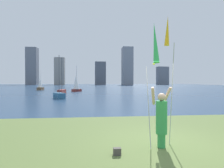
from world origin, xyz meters
TOP-DOWN VIEW (x-y plane):
  - ground at (0.00, 50.95)m, footprint 120.00×138.00m
  - person at (-0.22, -0.40)m, footprint 0.66×0.49m
  - kite_flag_left at (-0.58, -0.86)m, footprint 0.16×1.05m
  - kite_flag_right at (0.14, 0.05)m, footprint 0.16×0.67m
  - bag at (-1.61, -0.85)m, footprint 0.21×0.15m
  - sailboat_0 at (-6.85, 23.77)m, footprint 0.95×2.85m
  - sailboat_1 at (-5.29, 30.86)m, footprint 1.84×2.01m
  - sailboat_2 at (-5.96, 16.16)m, footprint 1.58×1.95m
  - sailboat_4 at (-13.51, 37.20)m, footprint 1.12×2.05m
  - skyline_tower_0 at (-33.30, 97.93)m, footprint 5.44×5.27m
  - skyline_tower_1 at (-19.04, 96.02)m, footprint 5.15×3.52m
  - skyline_tower_2 at (2.08, 96.28)m, footprint 5.69×3.83m
  - skyline_tower_3 at (16.01, 93.27)m, footprint 5.29×6.36m
  - skyline_tower_4 at (36.31, 96.50)m, footprint 6.23×3.47m

SIDE VIEW (x-z plane):
  - ground at x=0.00m, z-range -0.12..0.00m
  - bag at x=-1.61m, z-range 0.00..0.19m
  - sailboat_2 at x=-5.96m, z-range -2.10..2.83m
  - sailboat_0 at x=-6.85m, z-range -2.35..3.17m
  - person at x=-0.22m, z-range -0.02..1.79m
  - sailboat_4 at x=-13.51m, z-range -0.82..3.13m
  - sailboat_1 at x=-5.29m, z-range -0.89..4.03m
  - kite_flag_left at x=-0.58m, z-range 1.15..4.73m
  - kite_flag_right at x=0.14m, z-range 1.42..5.48m
  - skyline_tower_4 at x=36.31m, z-range 0.00..9.87m
  - skyline_tower_2 at x=2.08m, z-range 0.00..12.20m
  - skyline_tower_1 at x=-19.04m, z-range 0.00..14.16m
  - skyline_tower_0 at x=-33.30m, z-range 0.00..19.35m
  - skyline_tower_3 at x=16.01m, z-range 0.00..19.52m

